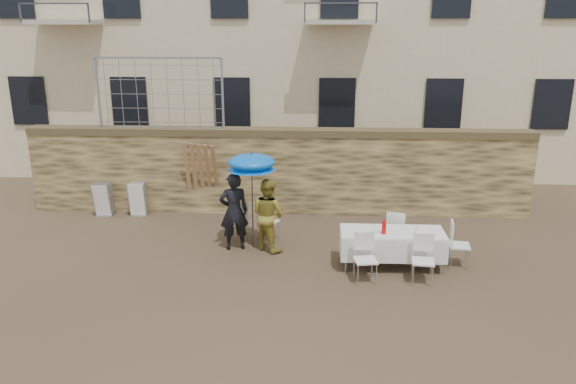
{
  "coord_description": "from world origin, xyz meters",
  "views": [
    {
      "loc": [
        0.97,
        -9.18,
        4.87
      ],
      "look_at": [
        0.4,
        2.2,
        1.4
      ],
      "focal_mm": 35.0,
      "sensor_mm": 36.0,
      "label": 1
    }
  ],
  "objects_px": {
    "banquet_table": "(393,233)",
    "chair_stack_left": "(106,197)",
    "woman_dress": "(268,215)",
    "soda_bottle": "(384,228)",
    "table_chair_back": "(396,231)",
    "table_chair_side": "(460,244)",
    "chair_stack_right": "(140,197)",
    "man_suit": "(234,211)",
    "couple_chair_right": "(268,220)",
    "table_chair_front_left": "(366,259)",
    "table_chair_front_right": "(423,260)",
    "couple_chair_left": "(238,220)",
    "umbrella": "(252,165)"
  },
  "relations": [
    {
      "from": "banquet_table",
      "to": "table_chair_back",
      "type": "bearing_deg",
      "value": 75.96
    },
    {
      "from": "couple_chair_right",
      "to": "table_chair_back",
      "type": "bearing_deg",
      "value": -164.15
    },
    {
      "from": "man_suit",
      "to": "banquet_table",
      "type": "bearing_deg",
      "value": 151.15
    },
    {
      "from": "man_suit",
      "to": "table_chair_front_right",
      "type": "xyz_separation_m",
      "value": [
        3.87,
        -1.54,
        -0.39
      ]
    },
    {
      "from": "woman_dress",
      "to": "table_chair_front_left",
      "type": "relative_size",
      "value": 1.69
    },
    {
      "from": "soda_bottle",
      "to": "couple_chair_right",
      "type": "bearing_deg",
      "value": 148.92
    },
    {
      "from": "table_chair_back",
      "to": "chair_stack_right",
      "type": "relative_size",
      "value": 1.04
    },
    {
      "from": "couple_chair_left",
      "to": "chair_stack_left",
      "type": "height_order",
      "value": "couple_chair_left"
    },
    {
      "from": "banquet_table",
      "to": "soda_bottle",
      "type": "xyz_separation_m",
      "value": [
        -0.2,
        -0.15,
        0.17
      ]
    },
    {
      "from": "banquet_table",
      "to": "table_chair_side",
      "type": "height_order",
      "value": "table_chair_side"
    },
    {
      "from": "couple_chair_right",
      "to": "table_chair_side",
      "type": "height_order",
      "value": "same"
    },
    {
      "from": "umbrella",
      "to": "banquet_table",
      "type": "relative_size",
      "value": 0.96
    },
    {
      "from": "table_chair_front_left",
      "to": "table_chair_front_right",
      "type": "height_order",
      "value": "same"
    },
    {
      "from": "table_chair_front_right",
      "to": "table_chair_back",
      "type": "height_order",
      "value": "same"
    },
    {
      "from": "man_suit",
      "to": "chair_stack_right",
      "type": "xyz_separation_m",
      "value": [
        -2.81,
        2.2,
        -0.41
      ]
    },
    {
      "from": "couple_chair_right",
      "to": "table_chair_front_right",
      "type": "relative_size",
      "value": 1.0
    },
    {
      "from": "man_suit",
      "to": "couple_chair_right",
      "type": "bearing_deg",
      "value": -157.53
    },
    {
      "from": "banquet_table",
      "to": "umbrella",
      "type": "bearing_deg",
      "value": 163.34
    },
    {
      "from": "couple_chair_left",
      "to": "chair_stack_left",
      "type": "distance_m",
      "value": 4.06
    },
    {
      "from": "banquet_table",
      "to": "couple_chair_left",
      "type": "bearing_deg",
      "value": 158.34
    },
    {
      "from": "couple_chair_left",
      "to": "table_chair_side",
      "type": "xyz_separation_m",
      "value": [
        4.77,
        -1.24,
        0.0
      ]
    },
    {
      "from": "couple_chair_right",
      "to": "table_chair_front_right",
      "type": "bearing_deg",
      "value": 173.1
    },
    {
      "from": "umbrella",
      "to": "table_chair_front_right",
      "type": "height_order",
      "value": "umbrella"
    },
    {
      "from": "man_suit",
      "to": "table_chair_side",
      "type": "xyz_separation_m",
      "value": [
        4.77,
        -0.69,
        -0.39
      ]
    },
    {
      "from": "man_suit",
      "to": "couple_chair_right",
      "type": "relative_size",
      "value": 1.82
    },
    {
      "from": "umbrella",
      "to": "chair_stack_right",
      "type": "xyz_separation_m",
      "value": [
        -3.21,
        2.1,
        -1.44
      ]
    },
    {
      "from": "woman_dress",
      "to": "table_chair_side",
      "type": "bearing_deg",
      "value": -151.67
    },
    {
      "from": "banquet_table",
      "to": "chair_stack_left",
      "type": "xyz_separation_m",
      "value": [
        -7.08,
        2.99,
        -0.27
      ]
    },
    {
      "from": "man_suit",
      "to": "table_chair_front_right",
      "type": "distance_m",
      "value": 4.18
    },
    {
      "from": "woman_dress",
      "to": "table_chair_front_left",
      "type": "bearing_deg",
      "value": -179.25
    },
    {
      "from": "woman_dress",
      "to": "chair_stack_right",
      "type": "distance_m",
      "value": 4.2
    },
    {
      "from": "woman_dress",
      "to": "soda_bottle",
      "type": "height_order",
      "value": "woman_dress"
    },
    {
      "from": "chair_stack_right",
      "to": "soda_bottle",
      "type": "bearing_deg",
      "value": -27.67
    },
    {
      "from": "man_suit",
      "to": "umbrella",
      "type": "relative_size",
      "value": 0.87
    },
    {
      "from": "banquet_table",
      "to": "chair_stack_left",
      "type": "height_order",
      "value": "chair_stack_left"
    },
    {
      "from": "table_chair_back",
      "to": "table_chair_side",
      "type": "distance_m",
      "value": 1.39
    },
    {
      "from": "soda_bottle",
      "to": "table_chair_side",
      "type": "height_order",
      "value": "soda_bottle"
    },
    {
      "from": "man_suit",
      "to": "table_chair_back",
      "type": "xyz_separation_m",
      "value": [
        3.57,
        0.01,
        -0.39
      ]
    },
    {
      "from": "couple_chair_right",
      "to": "soda_bottle",
      "type": "relative_size",
      "value": 3.69
    },
    {
      "from": "man_suit",
      "to": "table_chair_back",
      "type": "relative_size",
      "value": 1.82
    },
    {
      "from": "couple_chair_right",
      "to": "table_chair_side",
      "type": "relative_size",
      "value": 1.0
    },
    {
      "from": "soda_bottle",
      "to": "chair_stack_left",
      "type": "relative_size",
      "value": 0.28
    },
    {
      "from": "table_chair_side",
      "to": "chair_stack_left",
      "type": "distance_m",
      "value": 8.96
    },
    {
      "from": "couple_chair_right",
      "to": "table_chair_back",
      "type": "relative_size",
      "value": 1.0
    },
    {
      "from": "woman_dress",
      "to": "chair_stack_left",
      "type": "xyz_separation_m",
      "value": [
        -4.46,
        2.2,
        -0.35
      ]
    },
    {
      "from": "table_chair_front_left",
      "to": "chair_stack_left",
      "type": "relative_size",
      "value": 1.04
    },
    {
      "from": "table_chair_back",
      "to": "chair_stack_right",
      "type": "distance_m",
      "value": 6.74
    },
    {
      "from": "table_chair_front_right",
      "to": "chair_stack_right",
      "type": "height_order",
      "value": "table_chair_front_right"
    },
    {
      "from": "umbrella",
      "to": "soda_bottle",
      "type": "xyz_separation_m",
      "value": [
        2.77,
        -1.04,
        -1.0
      ]
    },
    {
      "from": "couple_chair_left",
      "to": "chair_stack_left",
      "type": "bearing_deg",
      "value": -46.23
    }
  ]
}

